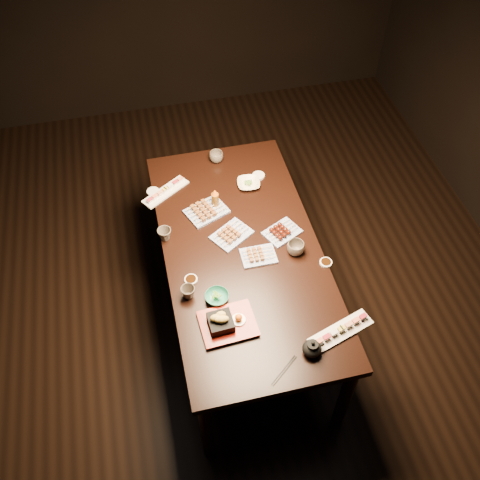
# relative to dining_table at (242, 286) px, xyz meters

# --- Properties ---
(ground) EXTENTS (5.00, 5.00, 0.00)m
(ground) POSITION_rel_dining_table_xyz_m (0.02, 0.01, -0.38)
(ground) COLOR black
(ground) RESTS_ON ground
(dining_table) EXTENTS (1.19, 1.92, 0.75)m
(dining_table) POSITION_rel_dining_table_xyz_m (0.00, 0.00, 0.00)
(dining_table) COLOR black
(dining_table) RESTS_ON ground
(sushi_platter_near) EXTENTS (0.37, 0.20, 0.04)m
(sushi_platter_near) POSITION_rel_dining_table_xyz_m (0.37, -0.65, 0.40)
(sushi_platter_near) COLOR white
(sushi_platter_near) RESTS_ON dining_table
(sushi_platter_far) EXTENTS (0.32, 0.26, 0.04)m
(sushi_platter_far) POSITION_rel_dining_table_xyz_m (-0.37, 0.56, 0.40)
(sushi_platter_far) COLOR white
(sushi_platter_far) RESTS_ON dining_table
(yakitori_plate_center) EXTENTS (0.28, 0.26, 0.06)m
(yakitori_plate_center) POSITION_rel_dining_table_xyz_m (-0.04, 0.11, 0.40)
(yakitori_plate_center) COLOR #828EB6
(yakitori_plate_center) RESTS_ON dining_table
(yakitori_plate_right) EXTENTS (0.20, 0.15, 0.05)m
(yakitori_plate_right) POSITION_rel_dining_table_xyz_m (0.08, -0.08, 0.40)
(yakitori_plate_right) COLOR #828EB6
(yakitori_plate_right) RESTS_ON dining_table
(yakitori_plate_left) EXTENTS (0.29, 0.25, 0.06)m
(yakitori_plate_left) POSITION_rel_dining_table_xyz_m (-0.15, 0.33, 0.41)
(yakitori_plate_left) COLOR #828EB6
(yakitori_plate_left) RESTS_ON dining_table
(tsukune_plate) EXTENTS (0.25, 0.23, 0.05)m
(tsukune_plate) POSITION_rel_dining_table_xyz_m (0.26, 0.06, 0.40)
(tsukune_plate) COLOR #828EB6
(tsukune_plate) RESTS_ON dining_table
(edamame_bowl_green) EXTENTS (0.16, 0.16, 0.04)m
(edamame_bowl_green) POSITION_rel_dining_table_xyz_m (-0.21, -0.31, 0.40)
(edamame_bowl_green) COLOR #298066
(edamame_bowl_green) RESTS_ON dining_table
(edamame_bowl_cream) EXTENTS (0.16, 0.16, 0.04)m
(edamame_bowl_cream) POSITION_rel_dining_table_xyz_m (0.16, 0.50, 0.39)
(edamame_bowl_cream) COLOR beige
(edamame_bowl_cream) RESTS_ON dining_table
(tempura_tray) EXTENTS (0.30, 0.25, 0.10)m
(tempura_tray) POSITION_rel_dining_table_xyz_m (-0.19, -0.48, 0.43)
(tempura_tray) COLOR black
(tempura_tray) RESTS_ON dining_table
(teacup_near_left) EXTENTS (0.10, 0.10, 0.07)m
(teacup_near_left) POSITION_rel_dining_table_xyz_m (-0.36, -0.26, 0.41)
(teacup_near_left) COLOR #50473D
(teacup_near_left) RESTS_ON dining_table
(teacup_mid_right) EXTENTS (0.11, 0.11, 0.08)m
(teacup_mid_right) POSITION_rel_dining_table_xyz_m (0.29, -0.10, 0.41)
(teacup_mid_right) COLOR #50473D
(teacup_mid_right) RESTS_ON dining_table
(teacup_far_left) EXTENTS (0.11, 0.11, 0.08)m
(teacup_far_left) POSITION_rel_dining_table_xyz_m (-0.42, 0.18, 0.41)
(teacup_far_left) COLOR #50473D
(teacup_far_left) RESTS_ON dining_table
(teacup_far_right) EXTENTS (0.10, 0.10, 0.07)m
(teacup_far_right) POSITION_rel_dining_table_xyz_m (0.01, 0.78, 0.41)
(teacup_far_right) COLOR #50473D
(teacup_far_right) RESTS_ON dining_table
(teapot) EXTENTS (0.12, 0.12, 0.10)m
(teapot) POSITION_rel_dining_table_xyz_m (0.19, -0.73, 0.42)
(teapot) COLOR black
(teapot) RESTS_ON dining_table
(condiment_bottle) EXTENTS (0.05, 0.05, 0.14)m
(condiment_bottle) POSITION_rel_dining_table_xyz_m (-0.08, 0.37, 0.45)
(condiment_bottle) COLOR #653E0D
(condiment_bottle) RESTS_ON dining_table
(sauce_dish_west) EXTENTS (0.10, 0.10, 0.01)m
(sauce_dish_west) POSITION_rel_dining_table_xyz_m (-0.33, -0.16, 0.38)
(sauce_dish_west) COLOR white
(sauce_dish_west) RESTS_ON dining_table
(sauce_dish_east) EXTENTS (0.11, 0.11, 0.01)m
(sauce_dish_east) POSITION_rel_dining_table_xyz_m (0.24, 0.57, 0.38)
(sauce_dish_east) COLOR white
(sauce_dish_east) RESTS_ON dining_table
(sauce_dish_se) EXTENTS (0.08, 0.08, 0.01)m
(sauce_dish_se) POSITION_rel_dining_table_xyz_m (0.44, -0.21, 0.38)
(sauce_dish_se) COLOR white
(sauce_dish_se) RESTS_ON dining_table
(sauce_dish_nw) EXTENTS (0.08, 0.08, 0.01)m
(sauce_dish_nw) POSITION_rel_dining_table_xyz_m (-0.45, 0.58, 0.38)
(sauce_dish_nw) COLOR white
(sauce_dish_nw) RESTS_ON dining_table
(chopsticks_near) EXTENTS (0.16, 0.13, 0.01)m
(chopsticks_near) POSITION_rel_dining_table_xyz_m (0.03, -0.79, 0.38)
(chopsticks_near) COLOR black
(chopsticks_near) RESTS_ON dining_table
(chopsticks_se) EXTENTS (0.22, 0.07, 0.01)m
(chopsticks_se) POSITION_rel_dining_table_xyz_m (0.38, -0.67, 0.38)
(chopsticks_se) COLOR black
(chopsticks_se) RESTS_ON dining_table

